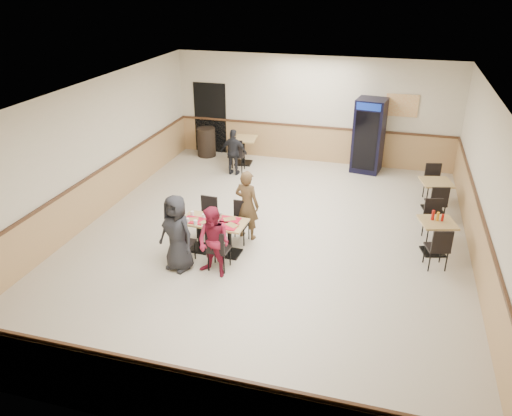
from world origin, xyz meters
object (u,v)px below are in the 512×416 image
(diner_man_opposite, at_px, (247,205))
(side_table_far, at_px, (435,191))
(main_table, at_px, (214,231))
(pepsi_cooler, at_px, (369,136))
(diner_woman_left, at_px, (177,233))
(side_table_near, at_px, (436,232))
(trash_bin, at_px, (206,142))
(lone_diner, at_px, (234,152))
(back_table, at_px, (243,147))
(diner_woman_right, at_px, (214,242))

(diner_man_opposite, bearing_deg, side_table_far, -134.27)
(main_table, xyz_separation_m, pepsi_cooler, (2.53, 5.36, 0.55))
(main_table, distance_m, diner_man_opposite, 0.92)
(diner_woman_left, bearing_deg, side_table_far, 57.41)
(side_table_near, bearing_deg, trash_bin, 146.56)
(diner_woman_left, relative_size, lone_diner, 1.17)
(lone_diner, relative_size, side_table_far, 1.57)
(diner_man_opposite, xyz_separation_m, back_table, (-1.36, 4.22, -0.23))
(diner_woman_right, xyz_separation_m, trash_bin, (-2.46, 6.10, -0.24))
(diner_woman_left, distance_m, diner_man_opposite, 1.75)
(diner_woman_left, height_order, pepsi_cooler, pepsi_cooler)
(diner_man_opposite, height_order, side_table_near, diner_man_opposite)
(trash_bin, bearing_deg, back_table, -15.50)
(diner_man_opposite, bearing_deg, trash_bin, -47.07)
(side_table_near, bearing_deg, lone_diner, 149.74)
(main_table, bearing_deg, diner_woman_right, -67.62)
(main_table, relative_size, trash_bin, 1.51)
(diner_woman_right, bearing_deg, side_table_near, 41.81)
(diner_woman_left, height_order, diner_woman_right, diner_woman_left)
(side_table_far, distance_m, pepsi_cooler, 2.81)
(diner_woman_right, bearing_deg, trash_bin, 127.68)
(side_table_near, xyz_separation_m, trash_bin, (-6.35, 4.20, -0.03))
(main_table, relative_size, side_table_far, 1.61)
(main_table, xyz_separation_m, side_table_near, (4.17, 1.12, 0.01))
(diner_man_opposite, distance_m, side_table_near, 3.76)
(side_table_near, relative_size, trash_bin, 0.92)
(lone_diner, height_order, side_table_far, lone_diner)
(main_table, relative_size, diner_woman_left, 0.88)
(side_table_near, relative_size, back_table, 1.01)
(side_table_near, bearing_deg, diner_woman_left, -157.91)
(side_table_near, distance_m, trash_bin, 7.62)
(side_table_far, relative_size, back_table, 1.03)
(lone_diner, bearing_deg, trash_bin, -42.41)
(diner_man_opposite, bearing_deg, side_table_near, -161.29)
(diner_woman_right, relative_size, pepsi_cooler, 0.67)
(side_table_far, bearing_deg, trash_bin, 161.63)
(diner_woman_right, distance_m, diner_man_opposite, 1.55)
(diner_woman_right, xyz_separation_m, side_table_far, (3.96, 3.97, -0.20))
(trash_bin, bearing_deg, diner_woman_right, -68.02)
(diner_woman_left, height_order, diner_man_opposite, diner_man_opposite)
(trash_bin, bearing_deg, side_table_near, -33.44)
(side_table_far, relative_size, pepsi_cooler, 0.40)
(side_table_far, relative_size, trash_bin, 0.94)
(side_table_far, bearing_deg, back_table, 160.94)
(lone_diner, distance_m, back_table, 0.88)
(main_table, bearing_deg, diner_man_opposite, 62.10)
(side_table_far, bearing_deg, diner_woman_right, -134.89)
(pepsi_cooler, bearing_deg, trash_bin, -171.02)
(diner_woman_right, distance_m, side_table_far, 5.61)
(main_table, bearing_deg, side_table_far, 39.61)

